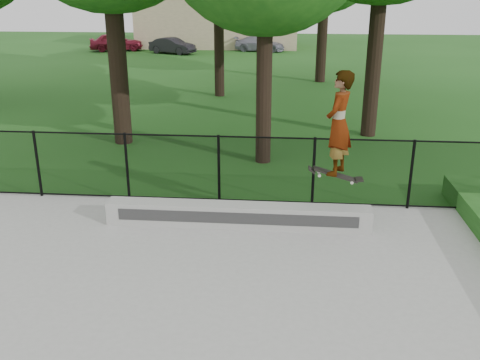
{
  "coord_description": "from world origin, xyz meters",
  "views": [
    {
      "loc": [
        3.4,
        -4.77,
        4.49
      ],
      "look_at": [
        2.6,
        4.2,
        1.2
      ],
      "focal_mm": 40.0,
      "sensor_mm": 36.0,
      "label": 1
    }
  ],
  "objects": [
    {
      "name": "skater_airborne",
      "position": [
        4.34,
        4.69,
        2.13
      ],
      "size": [
        0.82,
        0.81,
        2.09
      ],
      "color": "black",
      "rests_on": "ground"
    },
    {
      "name": "car_b",
      "position": [
        -4.63,
        32.62,
        0.54
      ],
      "size": [
        3.21,
        2.25,
        1.09
      ],
      "primitive_type": "imported",
      "rotation": [
        0.0,
        0.0,
        1.16
      ],
      "color": "black",
      "rests_on": "ground"
    },
    {
      "name": "chainlink_fence",
      "position": [
        0.0,
        5.9,
        0.81
      ],
      "size": [
        16.06,
        0.06,
        1.5
      ],
      "color": "black",
      "rests_on": "concrete_slab"
    },
    {
      "name": "grind_ledge",
      "position": [
        2.51,
        4.7,
        0.29
      ],
      "size": [
        5.12,
        0.4,
        0.46
      ],
      "primitive_type": "cube",
      "color": "#A6A6A1",
      "rests_on": "concrete_slab"
    },
    {
      "name": "car_a",
      "position": [
        -9.03,
        33.93,
        0.64
      ],
      "size": [
        4.02,
        2.6,
        1.28
      ],
      "primitive_type": "imported",
      "rotation": [
        0.0,
        0.0,
        1.89
      ],
      "color": "maroon",
      "rests_on": "ground"
    },
    {
      "name": "car_c",
      "position": [
        1.33,
        34.65,
        0.52
      ],
      "size": [
        3.49,
        2.01,
        1.04
      ],
      "primitive_type": "imported",
      "rotation": [
        0.0,
        0.0,
        1.39
      ],
      "color": "gray",
      "rests_on": "ground"
    },
    {
      "name": "distant_building",
      "position": [
        -2.0,
        38.0,
        2.16
      ],
      "size": [
        12.4,
        6.4,
        4.3
      ],
      "color": "#C7AE8C",
      "rests_on": "ground"
    }
  ]
}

